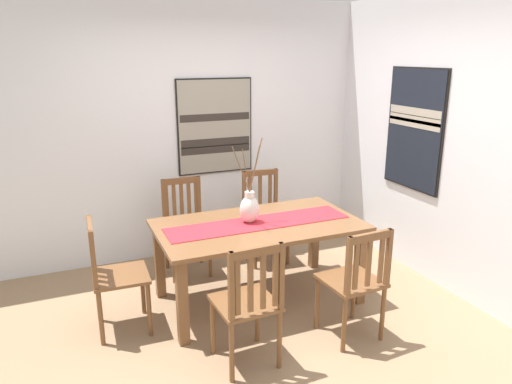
{
  "coord_description": "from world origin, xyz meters",
  "views": [
    {
      "loc": [
        -1.43,
        -3.07,
        2.14
      ],
      "look_at": [
        0.13,
        0.6,
        0.98
      ],
      "focal_mm": 33.42,
      "sensor_mm": 36.0,
      "label": 1
    }
  ],
  "objects": [
    {
      "name": "centerpiece_vase",
      "position": [
        0.04,
        0.53,
        0.86
      ],
      "size": [
        0.29,
        0.23,
        0.73
      ],
      "color": "silver",
      "rests_on": "dining_table"
    },
    {
      "name": "wall_side",
      "position": [
        1.86,
        0.0,
        1.35
      ],
      "size": [
        0.12,
        6.4,
        2.7
      ],
      "primitive_type": "cube",
      "color": "silver",
      "rests_on": "ground_plane"
    },
    {
      "name": "painting_on_back_wall",
      "position": [
        0.16,
        1.79,
        1.39
      ],
      "size": [
        0.83,
        0.05,
        1.01
      ],
      "color": "black"
    },
    {
      "name": "painting_on_side_wall",
      "position": [
        1.79,
        0.57,
        1.43
      ],
      "size": [
        0.05,
        0.77,
        1.17
      ],
      "color": "black"
    },
    {
      "name": "chair_0",
      "position": [
        0.54,
        -0.35,
        0.48
      ],
      "size": [
        0.44,
        0.44,
        0.92
      ],
      "color": "brown",
      "rests_on": "ground_plane"
    },
    {
      "name": "chair_4",
      "position": [
        -1.14,
        0.48,
        0.49
      ],
      "size": [
        0.44,
        0.44,
        0.93
      ],
      "color": "brown",
      "rests_on": "ground_plane"
    },
    {
      "name": "chair_3",
      "position": [
        0.52,
        1.3,
        0.49
      ],
      "size": [
        0.45,
        0.45,
        0.95
      ],
      "color": "brown",
      "rests_on": "ground_plane"
    },
    {
      "name": "table_runner",
      "position": [
        0.11,
        0.49,
        0.73
      ],
      "size": [
        1.61,
        0.36,
        0.01
      ],
      "primitive_type": "cube",
      "color": "#B7232D",
      "rests_on": "dining_table"
    },
    {
      "name": "chair_1",
      "position": [
        -0.33,
        1.34,
        0.5
      ],
      "size": [
        0.43,
        0.43,
        0.94
      ],
      "color": "brown",
      "rests_on": "ground_plane"
    },
    {
      "name": "ground_plane",
      "position": [
        0.0,
        0.0,
        -0.01
      ],
      "size": [
        6.4,
        6.4,
        0.03
      ],
      "primitive_type": "cube",
      "color": "#8E7051"
    },
    {
      "name": "dining_table",
      "position": [
        0.11,
        0.49,
        0.63
      ],
      "size": [
        1.76,
        0.97,
        0.73
      ],
      "color": "brown",
      "rests_on": "ground_plane"
    },
    {
      "name": "chair_2",
      "position": [
        -0.33,
        -0.36,
        0.5
      ],
      "size": [
        0.44,
        0.44,
        0.95
      ],
      "color": "brown",
      "rests_on": "ground_plane"
    },
    {
      "name": "wall_back",
      "position": [
        0.0,
        1.86,
        1.35
      ],
      "size": [
        6.4,
        0.12,
        2.7
      ],
      "primitive_type": "cube",
      "color": "silver",
      "rests_on": "ground_plane"
    }
  ]
}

